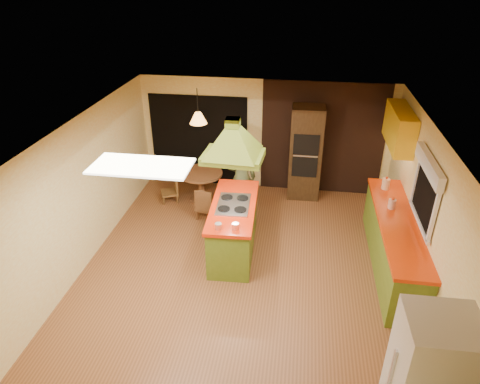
% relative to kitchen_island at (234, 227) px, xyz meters
% --- Properties ---
extents(ground, '(6.50, 6.50, 0.00)m').
position_rel_kitchen_island_xyz_m(ground, '(0.29, -0.66, -0.48)').
color(ground, brown).
rests_on(ground, ground).
extents(room_walls, '(5.50, 6.50, 6.50)m').
position_rel_kitchen_island_xyz_m(room_walls, '(0.29, -0.66, 0.77)').
color(room_walls, '#FFF2B6').
rests_on(room_walls, ground).
extents(ceiling_plane, '(6.50, 6.50, 0.00)m').
position_rel_kitchen_island_xyz_m(ceiling_plane, '(0.29, -0.66, 2.02)').
color(ceiling_plane, silver).
rests_on(ceiling_plane, room_walls).
extents(brick_panel, '(2.64, 0.03, 2.50)m').
position_rel_kitchen_island_xyz_m(brick_panel, '(1.54, 2.57, 0.77)').
color(brick_panel, '#381E14').
rests_on(brick_panel, ground).
extents(nook_opening, '(2.20, 0.03, 2.10)m').
position_rel_kitchen_island_xyz_m(nook_opening, '(-1.21, 2.57, 0.57)').
color(nook_opening, black).
rests_on(nook_opening, ground).
extents(right_counter, '(0.62, 3.05, 0.92)m').
position_rel_kitchen_island_xyz_m(right_counter, '(2.74, -0.06, -0.02)').
color(right_counter, olive).
rests_on(right_counter, ground).
extents(upper_cabinets, '(0.34, 1.40, 0.70)m').
position_rel_kitchen_island_xyz_m(upper_cabinets, '(2.86, 1.54, 1.47)').
color(upper_cabinets, yellow).
rests_on(upper_cabinets, room_walls).
extents(window_right, '(0.12, 1.35, 1.06)m').
position_rel_kitchen_island_xyz_m(window_right, '(2.99, -0.26, 1.29)').
color(window_right, black).
rests_on(window_right, room_walls).
extents(fluor_panel, '(1.20, 0.60, 0.03)m').
position_rel_kitchen_island_xyz_m(fluor_panel, '(-0.81, -1.86, 2.00)').
color(fluor_panel, white).
rests_on(fluor_panel, ceiling_plane).
extents(kitchen_island, '(0.85, 1.94, 0.96)m').
position_rel_kitchen_island_xyz_m(kitchen_island, '(0.00, 0.00, 0.00)').
color(kitchen_island, '#5F771D').
rests_on(kitchen_island, ground).
extents(range_hood, '(1.01, 0.76, 0.79)m').
position_rel_kitchen_island_xyz_m(range_hood, '(0.00, 0.00, 1.77)').
color(range_hood, '#62721C').
rests_on(range_hood, ceiling_plane).
extents(man, '(0.67, 0.51, 1.63)m').
position_rel_kitchen_island_xyz_m(man, '(-0.05, 1.30, 0.34)').
color(man, '#494F2A').
rests_on(man, ground).
extents(refrigerator, '(0.72, 0.69, 1.73)m').
position_rel_kitchen_island_xyz_m(refrigerator, '(2.51, -3.16, 0.39)').
color(refrigerator, silver).
rests_on(refrigerator, ground).
extents(wall_oven, '(0.69, 0.61, 2.05)m').
position_rel_kitchen_island_xyz_m(wall_oven, '(1.20, 2.28, 0.55)').
color(wall_oven, '#402914').
rests_on(wall_oven, ground).
extents(dining_table, '(0.92, 0.92, 0.69)m').
position_rel_kitchen_island_xyz_m(dining_table, '(-0.98, 1.68, 0.00)').
color(dining_table, brown).
rests_on(dining_table, ground).
extents(chair_left, '(0.46, 0.46, 0.64)m').
position_rel_kitchen_island_xyz_m(chair_left, '(-1.68, 1.58, -0.16)').
color(chair_left, brown).
rests_on(chair_left, ground).
extents(chair_near, '(0.42, 0.42, 0.69)m').
position_rel_kitchen_island_xyz_m(chair_near, '(-0.73, 1.03, -0.14)').
color(chair_near, brown).
rests_on(chair_near, ground).
extents(pendant_lamp, '(0.40, 0.40, 0.23)m').
position_rel_kitchen_island_xyz_m(pendant_lamp, '(-0.98, 1.68, 1.42)').
color(pendant_lamp, '#FF9E3F').
rests_on(pendant_lamp, ceiling_plane).
extents(canister_large, '(0.19, 0.19, 0.21)m').
position_rel_kitchen_island_xyz_m(canister_large, '(2.69, 1.05, 0.54)').
color(canister_large, '#F8E8C8').
rests_on(canister_large, right_counter).
extents(canister_medium, '(0.15, 0.15, 0.17)m').
position_rel_kitchen_island_xyz_m(canister_medium, '(2.69, 0.32, 0.52)').
color(canister_medium, beige).
rests_on(canister_medium, right_counter).
extents(canister_small, '(0.13, 0.13, 0.14)m').
position_rel_kitchen_island_xyz_m(canister_small, '(2.69, 0.36, 0.51)').
color(canister_small, '#FDEECC').
rests_on(canister_small, right_counter).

